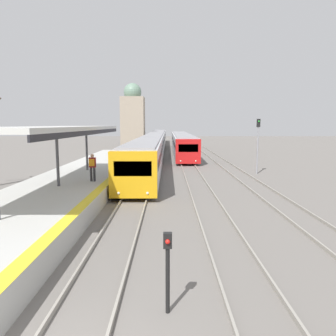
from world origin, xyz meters
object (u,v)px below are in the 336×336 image
object	(u,v)px
signal_post_near	(166,264)
signal_mast_far	(256,139)
train_far	(180,142)
person_on_platform	(91,165)
train_near	(155,141)

from	to	relation	value
signal_post_near	signal_mast_far	distance (m)	23.17
train_far	signal_mast_far	distance (m)	23.01
person_on_platform	train_near	world-z (taller)	train_near
train_far	signal_post_near	bearing A→B (deg)	-92.78
train_far	signal_mast_far	size ratio (longest dim) A/B	7.01
signal_post_near	signal_mast_far	bearing A→B (deg)	69.95
train_far	signal_mast_far	bearing A→B (deg)	-75.40
person_on_platform	train_near	distance (m)	33.26
signal_mast_far	train_far	bearing A→B (deg)	104.60
person_on_platform	signal_mast_far	xyz separation A→B (m)	(12.48, 9.22, 1.14)
train_far	signal_mast_far	world-z (taller)	signal_mast_far
train_near	signal_mast_far	distance (m)	25.92
train_near	signal_mast_far	size ratio (longest dim) A/B	14.40
train_near	train_far	xyz separation A→B (m)	(4.07, -1.71, -0.02)
person_on_platform	train_far	distance (m)	32.15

